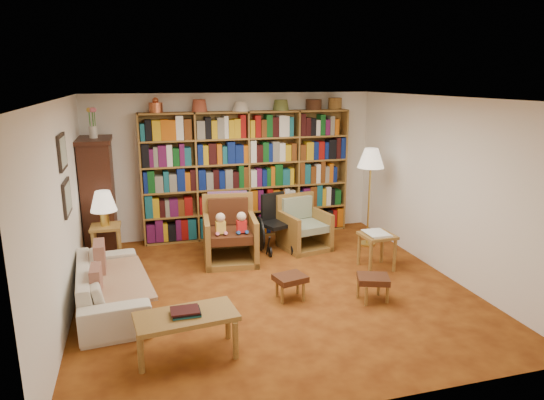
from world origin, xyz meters
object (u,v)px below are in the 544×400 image
object	(u,v)px
armchair_sage	(303,228)
floor_lamp	(371,162)
footstool_b	(373,281)
sofa	(111,285)
side_table_lamp	(106,237)
footstool_a	(290,280)
side_table_papers	(377,240)
armchair_leather	(229,234)
wheelchair	(275,224)
coffee_table	(186,319)

from	to	relation	value
armchair_sage	floor_lamp	distance (m)	1.55
armchair_sage	footstool_b	size ratio (longest dim) A/B	1.83
armchair_sage	sofa	bearing A→B (deg)	-154.24
side_table_lamp	armchair_sage	world-z (taller)	armchair_sage
footstool_a	side_table_papers	bearing A→B (deg)	22.72
side_table_lamp	armchair_leather	bearing A→B (deg)	-3.23
floor_lamp	side_table_papers	size ratio (longest dim) A/B	2.94
armchair_leather	floor_lamp	xyz separation A→B (m)	(2.37, 0.04, 1.00)
wheelchair	side_table_papers	distance (m)	1.73
wheelchair	armchair_sage	bearing A→B (deg)	-5.79
side_table_lamp	footstool_b	xyz separation A→B (m)	(3.26, -2.03, -0.22)
armchair_sage	side_table_papers	xyz separation A→B (m)	(0.74, -1.19, 0.11)
side_table_papers	footstool_a	size ratio (longest dim) A/B	1.27
sofa	side_table_lamp	xyz separation A→B (m)	(-0.10, 1.31, 0.20)
armchair_sage	footstool_b	distance (m)	2.16
side_table_papers	coffee_table	xyz separation A→B (m)	(-2.94, -1.58, -0.05)
floor_lamp	footstool_b	size ratio (longest dim) A/B	3.45
side_table_lamp	armchair_leather	size ratio (longest dim) A/B	0.66
floor_lamp	side_table_papers	bearing A→B (deg)	-109.37
armchair_sage	floor_lamp	xyz separation A→B (m)	(1.09, -0.19, 1.08)
armchair_leather	side_table_papers	xyz separation A→B (m)	(2.02, -0.96, 0.03)
sofa	floor_lamp	world-z (taller)	floor_lamp
footstool_b	coffee_table	size ratio (longest dim) A/B	0.45
armchair_sage	footstool_a	distance (m)	2.00
wheelchair	floor_lamp	world-z (taller)	floor_lamp
side_table_papers	sofa	bearing A→B (deg)	-176.18
armchair_sage	side_table_papers	bearing A→B (deg)	-58.09
wheelchair	floor_lamp	size ratio (longest dim) A/B	0.56
coffee_table	floor_lamp	bearing A→B (deg)	38.11
side_table_lamp	coffee_table	distance (m)	2.79
sofa	footstool_a	world-z (taller)	sofa
armchair_leather	side_table_lamp	bearing A→B (deg)	176.77
floor_lamp	coffee_table	xyz separation A→B (m)	(-3.29, -2.58, -1.02)
armchair_leather	side_table_papers	distance (m)	2.24
side_table_lamp	coffee_table	xyz separation A→B (m)	(0.88, -2.64, -0.10)
side_table_lamp	side_table_papers	size ratio (longest dim) A/B	1.19
side_table_papers	floor_lamp	bearing A→B (deg)	70.63
sofa	armchair_leather	xyz separation A→B (m)	(1.69, 1.21, 0.13)
wheelchair	side_table_papers	xyz separation A→B (m)	(1.21, -1.24, 0.02)
armchair_leather	footstool_b	bearing A→B (deg)	-52.62
side_table_lamp	armchair_leather	distance (m)	1.80
armchair_sage	armchair_leather	bearing A→B (deg)	-169.82
sofa	side_table_lamp	size ratio (longest dim) A/B	2.92
side_table_lamp	footstool_a	size ratio (longest dim) A/B	1.51
sofa	footstool_b	distance (m)	3.25
armchair_leather	coffee_table	distance (m)	2.70
sofa	coffee_table	world-z (taller)	sofa
armchair_leather	coffee_table	bearing A→B (deg)	-109.80
floor_lamp	footstool_b	distance (m)	2.45
side_table_papers	coffee_table	distance (m)	3.34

